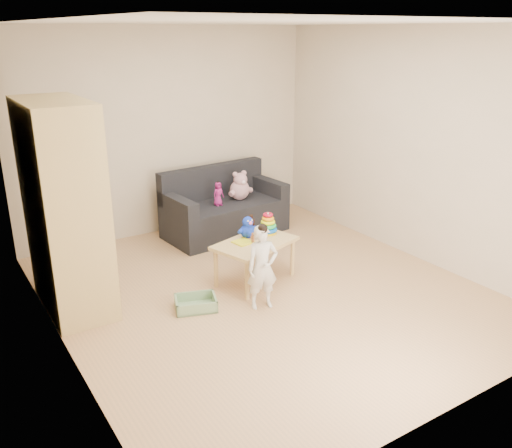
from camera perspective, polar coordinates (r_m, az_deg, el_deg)
room at (r=5.17m, az=1.04°, el=5.90°), size 4.50×4.50×4.50m
wardrobe at (r=5.28m, az=-19.51°, el=1.54°), size 0.55×1.10×1.98m
sofa at (r=7.09m, az=-3.24°, el=0.65°), size 1.61×0.89×0.44m
play_table at (r=5.75m, az=-0.10°, el=-3.95°), size 0.97×0.76×0.45m
storage_bin at (r=5.30m, az=-6.36°, el=-8.27°), size 0.47×0.41×0.12m
toddler at (r=5.16m, az=0.68°, el=-4.70°), size 0.34×0.27×0.81m
pink_bear at (r=7.09m, az=-1.73°, el=3.86°), size 0.35×0.32×0.32m
doll at (r=6.85m, az=-3.99°, el=3.15°), size 0.17×0.13×0.30m
ring_stacker at (r=5.86m, az=1.26°, el=-0.14°), size 0.20×0.20×0.23m
brown_bottle at (r=5.86m, az=-0.51°, el=-0.18°), size 0.07×0.07×0.21m
blue_plush at (r=5.74m, az=-0.92°, el=-0.29°), size 0.25×0.23×0.24m
wooden_figure at (r=5.60m, az=-0.33°, el=-1.47°), size 0.06×0.05×0.12m
yellow_book at (r=5.64m, az=-1.40°, el=-1.91°), size 0.21×0.21×0.01m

